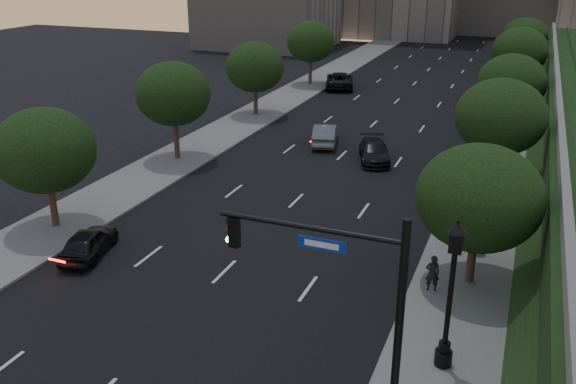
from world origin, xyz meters
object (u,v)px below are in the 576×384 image
at_px(street_lamp, 449,302).
at_px(pedestrian_c, 479,198).
at_px(sedan_far_right, 473,100).
at_px(sedan_mid_left, 325,134).
at_px(pedestrian_a, 432,273).
at_px(sedan_near_right, 374,152).
at_px(sedan_near_left, 88,242).
at_px(sedan_far_left, 340,80).
at_px(pedestrian_b, 477,235).
at_px(traffic_signal_mast, 361,320).

relative_size(street_lamp, pedestrian_c, 3.54).
distance_m(street_lamp, sedan_far_right, 39.56).
relative_size(sedan_mid_left, pedestrian_a, 2.92).
bearing_deg(sedan_near_right, pedestrian_c, -60.77).
relative_size(sedan_mid_left, sedan_far_right, 1.15).
xyz_separation_m(sedan_near_left, pedestrian_a, (15.57, 2.50, 0.28)).
bearing_deg(sedan_far_left, sedan_near_left, 73.91).
height_order(sedan_near_left, pedestrian_b, pedestrian_b).
xyz_separation_m(sedan_far_left, sedan_near_right, (9.30, -22.08, -0.14)).
bearing_deg(pedestrian_a, sedan_far_left, -84.30).
bearing_deg(pedestrian_a, sedan_far_right, -103.69).
bearing_deg(street_lamp, traffic_signal_mast, -119.35).
relative_size(traffic_signal_mast, sedan_far_right, 1.71).
relative_size(sedan_near_left, pedestrian_b, 2.20).
xyz_separation_m(sedan_far_left, pedestrian_a, (15.83, -38.13, 0.13)).
distance_m(traffic_signal_mast, sedan_near_left, 16.17).
height_order(traffic_signal_mast, pedestrian_c, traffic_signal_mast).
relative_size(sedan_near_right, pedestrian_c, 2.96).
height_order(sedan_far_right, pedestrian_c, pedestrian_c).
bearing_deg(pedestrian_c, sedan_far_left, -83.03).
bearing_deg(sedan_far_left, traffic_signal_mast, 91.34).
relative_size(traffic_signal_mast, pedestrian_c, 4.41).
distance_m(sedan_far_right, pedestrian_c, 25.39).
distance_m(sedan_mid_left, pedestrian_a, 21.51).
xyz_separation_m(traffic_signal_mast, sedan_near_left, (-14.71, 6.01, -3.00)).
xyz_separation_m(sedan_mid_left, sedan_far_left, (-4.94, 19.58, 0.05)).
bearing_deg(traffic_signal_mast, sedan_far_left, 107.79).
relative_size(street_lamp, sedan_near_left, 1.41).
distance_m(traffic_signal_mast, pedestrian_b, 13.22).
distance_m(sedan_mid_left, sedan_near_right, 5.03).
bearing_deg(pedestrian_a, traffic_signal_mast, 67.37).
bearing_deg(traffic_signal_mast, street_lamp, 60.65).
height_order(street_lamp, sedan_near_right, street_lamp).
height_order(sedan_far_left, pedestrian_c, pedestrian_c).
bearing_deg(street_lamp, pedestrian_c, 90.84).
xyz_separation_m(sedan_near_right, pedestrian_a, (6.53, -16.06, 0.28)).
distance_m(sedan_near_left, pedestrian_c, 20.35).
bearing_deg(pedestrian_b, sedan_mid_left, -63.48).
distance_m(sedan_far_left, pedestrian_b, 37.99).
distance_m(traffic_signal_mast, sedan_near_right, 25.38).
height_order(street_lamp, pedestrian_c, street_lamp).
xyz_separation_m(traffic_signal_mast, sedan_near_right, (-5.67, 24.56, -2.99)).
distance_m(street_lamp, sedan_mid_left, 26.40).
distance_m(sedan_far_left, sedan_near_right, 23.96).
xyz_separation_m(street_lamp, sedan_far_right, (-3.10, 39.39, -1.94)).
xyz_separation_m(street_lamp, pedestrian_b, (0.17, 9.10, -1.58)).
distance_m(sedan_near_left, sedan_far_right, 39.48).
bearing_deg(street_lamp, sedan_near_right, 110.29).
height_order(sedan_near_left, sedan_far_right, sedan_far_right).
xyz_separation_m(sedan_far_right, pedestrian_a, (1.90, -34.54, 0.26)).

